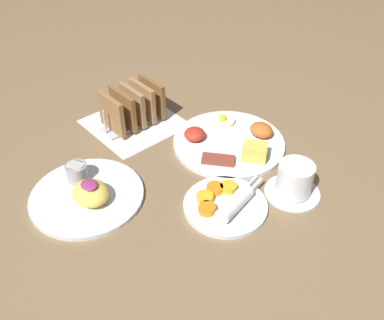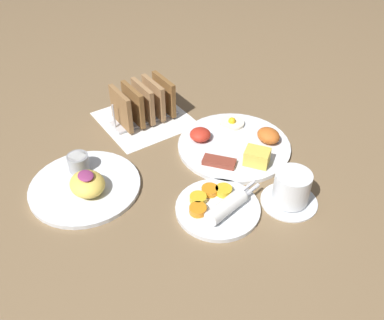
{
  "view_description": "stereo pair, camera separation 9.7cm",
  "coord_description": "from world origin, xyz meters",
  "px_view_note": "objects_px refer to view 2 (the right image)",
  "views": [
    {
      "loc": [
        0.62,
        -0.48,
        0.64
      ],
      "look_at": [
        0.05,
        0.02,
        0.03
      ],
      "focal_mm": 40.0,
      "sensor_mm": 36.0,
      "label": 1
    },
    {
      "loc": [
        0.67,
        -0.4,
        0.64
      ],
      "look_at": [
        0.05,
        0.02,
        0.03
      ],
      "focal_mm": 40.0,
      "sensor_mm": 36.0,
      "label": 2
    }
  ],
  "objects_px": {
    "plate_breakfast": "(236,144)",
    "plate_condiments": "(218,206)",
    "plate_foreground": "(85,183)",
    "toast_rack": "(143,103)",
    "coffee_cup": "(291,190)"
  },
  "relations": [
    {
      "from": "toast_rack",
      "to": "plate_breakfast",
      "type": "bearing_deg",
      "value": 27.79
    },
    {
      "from": "plate_breakfast",
      "to": "plate_foreground",
      "type": "height_order",
      "value": "plate_foreground"
    },
    {
      "from": "coffee_cup",
      "to": "toast_rack",
      "type": "bearing_deg",
      "value": -167.47
    },
    {
      "from": "toast_rack",
      "to": "coffee_cup",
      "type": "bearing_deg",
      "value": 12.53
    },
    {
      "from": "toast_rack",
      "to": "plate_foreground",
      "type": "bearing_deg",
      "value": -55.64
    },
    {
      "from": "plate_condiments",
      "to": "plate_foreground",
      "type": "xyz_separation_m",
      "value": [
        -0.22,
        -0.2,
        0.0
      ]
    },
    {
      "from": "plate_foreground",
      "to": "plate_breakfast",
      "type": "bearing_deg",
      "value": 78.78
    },
    {
      "from": "plate_breakfast",
      "to": "plate_condiments",
      "type": "bearing_deg",
      "value": -48.51
    },
    {
      "from": "plate_breakfast",
      "to": "plate_foreground",
      "type": "distance_m",
      "value": 0.37
    },
    {
      "from": "plate_breakfast",
      "to": "plate_condiments",
      "type": "height_order",
      "value": "plate_breakfast"
    },
    {
      "from": "plate_breakfast",
      "to": "toast_rack",
      "type": "xyz_separation_m",
      "value": [
        -0.24,
        -0.12,
        0.04
      ]
    },
    {
      "from": "plate_foreground",
      "to": "coffee_cup",
      "type": "relative_size",
      "value": 2.02
    },
    {
      "from": "plate_breakfast",
      "to": "plate_foreground",
      "type": "bearing_deg",
      "value": -101.22
    },
    {
      "from": "plate_foreground",
      "to": "coffee_cup",
      "type": "height_order",
      "value": "coffee_cup"
    },
    {
      "from": "plate_foreground",
      "to": "toast_rack",
      "type": "distance_m",
      "value": 0.29
    }
  ]
}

